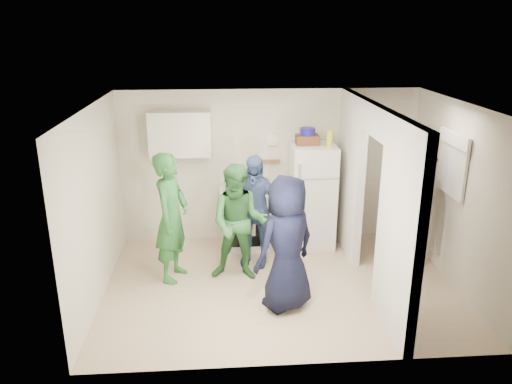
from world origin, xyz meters
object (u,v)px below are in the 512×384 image
blue_bowl (307,131)px  person_nook (405,206)px  person_denim (254,211)px  fridge (312,196)px  yellow_cup_stack_top (330,138)px  stove (245,218)px  person_green_left (172,217)px  wicker_basket (307,140)px  person_green_center (239,223)px  person_navy (287,244)px

blue_bowl → person_nook: person_nook is taller
person_denim → person_nook: person_nook is taller
fridge → person_denim: person_denim is taller
yellow_cup_stack_top → fridge: bearing=155.6°
stove → person_green_left: (-1.07, -1.01, 0.44)m
fridge → yellow_cup_stack_top: yellow_cup_stack_top is taller
yellow_cup_stack_top → wicker_basket: bearing=154.9°
person_green_center → person_navy: 0.98m
blue_bowl → person_nook: 1.85m
person_green_left → stove: bearing=-28.7°
wicker_basket → yellow_cup_stack_top: bearing=-25.1°
blue_bowl → person_green_left: 2.48m
fridge → wicker_basket: size_ratio=4.79×
yellow_cup_stack_top → person_nook: person_nook is taller
fridge → person_green_center: size_ratio=1.00×
wicker_basket → person_denim: (-0.88, -0.66, -0.90)m
fridge → wicker_basket: (-0.10, 0.05, 0.91)m
yellow_cup_stack_top → person_navy: yellow_cup_stack_top is taller
fridge → person_navy: (-0.66, -1.87, 0.04)m
person_green_left → person_navy: size_ratio=1.05×
wicker_basket → person_green_left: size_ratio=0.19×
stove → person_navy: person_navy is taller
person_navy → wicker_basket: bearing=-139.3°
wicker_basket → person_green_center: 1.82m
fridge → yellow_cup_stack_top: bearing=-24.4°
person_denim → person_navy: size_ratio=0.97×
fridge → blue_bowl: blue_bowl is taller
blue_bowl → yellow_cup_stack_top: bearing=-25.1°
fridge → person_green_left: size_ratio=0.91×
wicker_basket → person_nook: 1.79m
person_denim → person_nook: size_ratio=0.87×
person_green_center → person_navy: (0.56, -0.81, 0.04)m
fridge → person_green_left: person_green_left is taller
person_green_center → person_nook: (2.39, 0.11, 0.14)m
blue_bowl → person_green_center: bearing=-135.2°
wicker_basket → person_green_left: bearing=-153.2°
person_green_left → person_green_center: size_ratio=1.10×
person_navy → person_nook: bearing=173.6°
stove → fridge: 1.13m
fridge → person_nook: (1.18, -0.94, 0.14)m
person_green_center → person_green_left: bearing=-175.0°
person_navy → person_nook: (1.84, 0.92, 0.10)m
blue_bowl → yellow_cup_stack_top: 0.36m
person_green_left → person_denim: bearing=-54.3°
blue_bowl → yellow_cup_stack_top: blue_bowl is taller
stove → person_denim: person_denim is taller
person_navy → person_green_center: bearing=-88.6°
blue_bowl → person_nook: size_ratio=0.12×
fridge → blue_bowl: 1.05m
person_green_left → yellow_cup_stack_top: bearing=-51.7°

